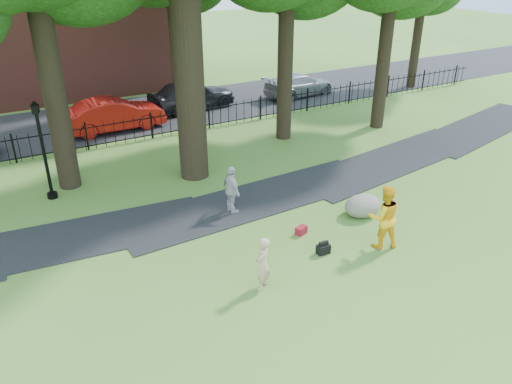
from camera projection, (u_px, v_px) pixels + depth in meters
ground at (293, 261)px, 14.48m from camera, size 120.00×120.00×0.00m
footpath at (255, 200)px, 17.97m from camera, size 36.07×3.85×0.03m
street at (127, 117)px, 26.93m from camera, size 80.00×7.00×0.02m
iron_fence at (151, 126)px, 23.55m from camera, size 44.00×0.04×1.20m
woman at (263, 264)px, 13.01m from camera, size 0.66×0.62×1.51m
man at (384, 217)px, 14.78m from camera, size 1.18×1.06×2.00m
pedestrian at (232, 190)px, 16.75m from camera, size 0.45×1.01×1.69m
boulder at (363, 204)px, 16.84m from camera, size 1.52×1.28×0.77m
lamppost at (44, 152)px, 17.37m from camera, size 0.36×0.36×3.61m
backpack at (323, 249)px, 14.77m from camera, size 0.40×0.27×0.29m
red_bag at (301, 230)px, 15.79m from camera, size 0.43×0.35×0.26m
red_sedan at (114, 115)px, 24.58m from camera, size 4.89×1.76×1.61m
grey_car at (192, 95)px, 27.78m from camera, size 5.13×2.54×1.68m
silver_car at (299, 85)px, 30.48m from camera, size 4.86×2.42×1.36m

